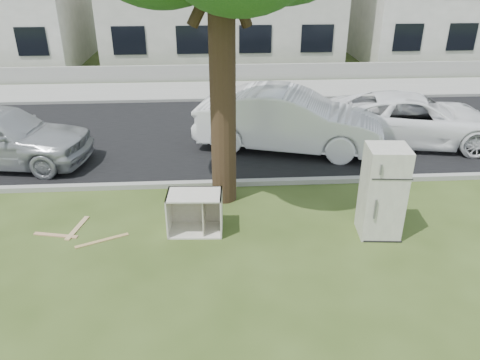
{
  "coord_description": "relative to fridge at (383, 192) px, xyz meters",
  "views": [
    {
      "loc": [
        -0.64,
        -7.62,
        5.08
      ],
      "look_at": [
        -0.12,
        0.6,
        1.04
      ],
      "focal_mm": 35.0,
      "sensor_mm": 36.0,
      "label": 1
    }
  ],
  "objects": [
    {
      "name": "low_wall",
      "position": [
        -2.6,
        12.45,
        -0.57
      ],
      "size": [
        120.0,
        0.15,
        0.7
      ],
      "primitive_type": "cube",
      "color": "gray",
      "rests_on": "ground"
    },
    {
      "name": "fridge",
      "position": [
        0.0,
        0.0,
        0.0
      ],
      "size": [
        0.82,
        0.77,
        1.84
      ],
      "primitive_type": "cube",
      "rotation": [
        0.0,
        0.0,
        -0.09
      ],
      "color": "#B3B1A1",
      "rests_on": "ground"
    },
    {
      "name": "ground",
      "position": [
        -2.6,
        -0.15,
        -0.92
      ],
      "size": [
        120.0,
        120.0,
        0.0
      ],
      "primitive_type": "plane",
      "color": "#324318"
    },
    {
      "name": "kerb_far",
      "position": [
        -2.6,
        9.4,
        -0.92
      ],
      "size": [
        120.0,
        0.18,
        0.12
      ],
      "primitive_type": "cube",
      "color": "gray",
      "rests_on": "ground"
    },
    {
      "name": "sidewalk",
      "position": [
        -2.6,
        10.85,
        -0.92
      ],
      "size": [
        120.0,
        2.8,
        0.01
      ],
      "primitive_type": "cube",
      "color": "gray",
      "rests_on": "ground"
    },
    {
      "name": "car_right",
      "position": [
        2.59,
        4.83,
        -0.21
      ],
      "size": [
        5.44,
        3.22,
        1.42
      ],
      "primitive_type": "imported",
      "rotation": [
        0.0,
        0.0,
        1.39
      ],
      "color": "white",
      "rests_on": "ground"
    },
    {
      "name": "car_center",
      "position": [
        -1.09,
        4.55,
        -0.07
      ],
      "size": [
        5.46,
        3.19,
        1.7
      ],
      "primitive_type": "imported",
      "rotation": [
        0.0,
        0.0,
        1.28
      ],
      "color": "white",
      "rests_on": "ground"
    },
    {
      "name": "kerb_near",
      "position": [
        -2.6,
        2.3,
        -0.92
      ],
      "size": [
        120.0,
        0.18,
        0.12
      ],
      "primitive_type": "cube",
      "color": "gray",
      "rests_on": "ground"
    },
    {
      "name": "plank_a",
      "position": [
        -5.44,
        0.04,
        -0.91
      ],
      "size": [
        0.98,
        0.5,
        0.02
      ],
      "primitive_type": "cube",
      "rotation": [
        0.0,
        0.0,
        0.42
      ],
      "color": "tan",
      "rests_on": "ground"
    },
    {
      "name": "cabinet",
      "position": [
        -3.63,
        0.31,
        -0.5
      ],
      "size": [
        1.11,
        0.72,
        0.84
      ],
      "primitive_type": "cube",
      "rotation": [
        0.0,
        0.0,
        -0.05
      ],
      "color": "beige",
      "rests_on": "ground"
    },
    {
      "name": "road",
      "position": [
        -2.6,
        5.85,
        -0.92
      ],
      "size": [
        120.0,
        7.0,
        0.01
      ],
      "primitive_type": "cube",
      "color": "black",
      "rests_on": "ground"
    },
    {
      "name": "plank_b",
      "position": [
        -6.4,
        0.29,
        -0.91
      ],
      "size": [
        0.91,
        0.29,
        0.02
      ],
      "primitive_type": "cube",
      "rotation": [
        0.0,
        0.0,
        -0.22
      ],
      "color": "tan",
      "rests_on": "ground"
    },
    {
      "name": "plank_c",
      "position": [
        -6.04,
        0.54,
        -0.91
      ],
      "size": [
        0.29,
        0.9,
        0.02
      ],
      "primitive_type": "cube",
      "rotation": [
        0.0,
        0.0,
        1.35
      ],
      "color": "tan",
      "rests_on": "ground"
    }
  ]
}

